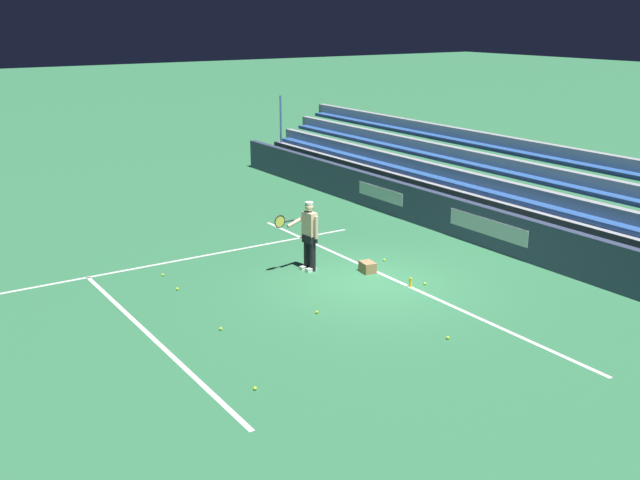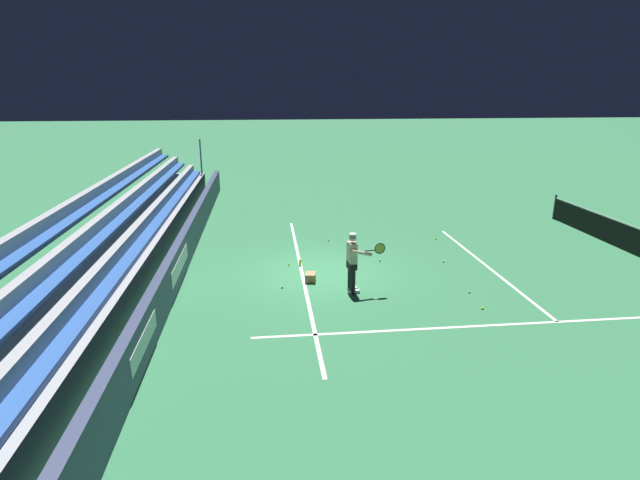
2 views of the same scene
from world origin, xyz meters
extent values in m
plane|color=#337A4C|center=(0.00, 0.00, 0.00)|extent=(160.00, 160.00, 0.00)
cube|color=white|center=(0.00, -0.50, 0.00)|extent=(12.00, 0.10, 0.01)
cube|color=white|center=(4.11, 4.00, 0.00)|extent=(0.10, 12.00, 0.01)
cube|color=white|center=(0.00, 5.50, 0.00)|extent=(8.22, 0.10, 0.01)
cube|color=#384260|center=(0.00, -4.22, 0.55)|extent=(27.52, 0.24, 1.10)
cube|color=silver|center=(0.52, -4.09, 0.61)|extent=(2.80, 0.01, 0.44)
cube|color=silver|center=(5.14, -4.09, 0.61)|extent=(2.20, 0.01, 0.40)
cube|color=#9EA3A8|center=(0.00, -6.02, 0.55)|extent=(26.15, 2.40, 1.10)
cube|color=#2D5BAD|center=(0.00, -5.22, 1.18)|extent=(25.63, 0.40, 0.12)
cube|color=#9EA3A8|center=(0.00, -5.50, 1.33)|extent=(26.15, 0.24, 0.45)
cube|color=#2D5BAD|center=(0.00, -6.02, 1.63)|extent=(25.63, 0.40, 0.12)
cube|color=#9EA3A8|center=(0.00, -6.30, 1.77)|extent=(26.15, 0.24, 0.45)
cube|color=#2D5BAD|center=(0.00, -6.82, 2.08)|extent=(25.63, 0.40, 0.12)
cube|color=#9EA3A8|center=(0.00, -7.10, 2.23)|extent=(26.15, 0.24, 0.45)
cylinder|color=#4C70B2|center=(12.68, -4.92, 1.48)|extent=(0.08, 0.08, 2.95)
cylinder|color=black|center=(1.56, 0.76, 0.44)|extent=(0.15, 0.15, 0.88)
cylinder|color=black|center=(1.78, 0.79, 0.44)|extent=(0.15, 0.15, 0.88)
cube|color=white|center=(1.55, 0.82, 0.04)|extent=(0.15, 0.29, 0.09)
cube|color=white|center=(1.77, 0.85, 0.04)|extent=(0.15, 0.29, 0.09)
cube|color=black|center=(1.67, 0.77, 0.80)|extent=(0.37, 0.27, 0.20)
cube|color=beige|center=(1.67, 0.77, 1.17)|extent=(0.39, 0.26, 0.58)
sphere|color=beige|center=(1.67, 0.78, 1.60)|extent=(0.21, 0.21, 0.21)
cylinder|color=white|center=(1.67, 0.78, 1.69)|extent=(0.20, 0.20, 0.05)
cylinder|color=beige|center=(1.43, 0.74, 1.13)|extent=(0.09, 0.09, 0.56)
cylinder|color=beige|center=(1.89, 1.00, 1.22)|extent=(0.17, 0.59, 0.24)
cylinder|color=black|center=(1.85, 1.24, 1.27)|extent=(0.07, 0.30, 0.03)
torus|color=black|center=(1.81, 1.52, 1.31)|extent=(0.07, 0.31, 0.31)
cylinder|color=#D6D14C|center=(1.81, 1.52, 1.31)|extent=(0.04, 0.27, 0.27)
cube|color=#A87F51|center=(0.75, -0.30, 0.13)|extent=(0.44, 0.36, 0.26)
sphere|color=#CCE533|center=(1.19, -1.16, 0.03)|extent=(0.07, 0.07, 0.07)
sphere|color=#CCE533|center=(-0.45, 4.23, 0.03)|extent=(0.07, 0.07, 0.07)
sphere|color=#CCE533|center=(2.13, 4.06, 0.03)|extent=(0.07, 0.07, 0.07)
sphere|color=#CCE533|center=(-0.70, -0.88, 0.03)|extent=(0.07, 0.07, 0.07)
sphere|color=#CCE533|center=(-0.78, 2.16, 0.03)|extent=(0.07, 0.07, 0.07)
sphere|color=#CCE533|center=(3.21, 3.97, 0.03)|extent=(0.07, 0.07, 0.07)
sphere|color=#CCE533|center=(-3.25, 0.75, 0.03)|extent=(0.07, 0.07, 0.07)
sphere|color=#CCE533|center=(-3.00, 4.85, 0.03)|extent=(0.07, 0.07, 0.07)
cylinder|color=yellow|center=(-0.62, -0.51, 0.11)|extent=(0.07, 0.07, 0.22)
camera|label=1|loc=(-12.97, 10.11, 6.03)|focal=42.00mm
camera|label=2|loc=(14.55, -1.55, 5.51)|focal=28.00mm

